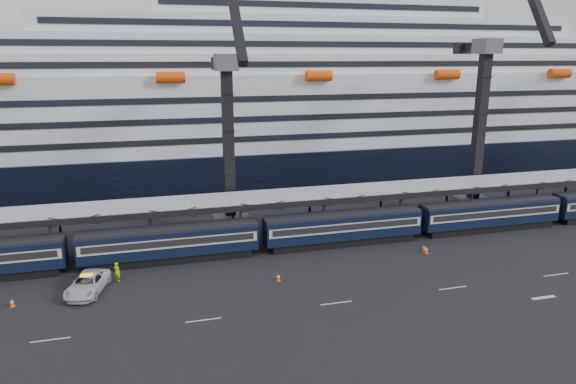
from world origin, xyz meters
name	(u,v)px	position (x,y,z in m)	size (l,w,h in m)	color
ground	(448,270)	(0.00, 0.00, 0.00)	(260.00, 260.00, 0.00)	black
lane_markings	(550,282)	(8.15, -5.23, 0.01)	(111.00, 4.27, 0.02)	beige
train	(369,224)	(-4.65, 10.00, 2.20)	(133.05, 3.00, 4.05)	black
canopy	(391,189)	(0.00, 14.00, 5.25)	(130.00, 6.25, 5.53)	gray
cruise_ship	(309,109)	(-1.08, 45.99, 12.34)	(214.09, 28.84, 34.00)	black
crane_dark_near	(229,138)	(-20.00, 18.59, 11.93)	(4.50, 17.75, 35.08)	#484A50
crane_dark_mid	(482,119)	(15.00, 17.59, 13.36)	(4.50, 18.24, 39.64)	#484A50
pickup_truck	(88,284)	(-35.98, 4.21, 0.85)	(2.83, 6.14, 1.71)	silver
worker	(117,272)	(-33.39, 6.15, 0.99)	(0.72, 0.47, 1.98)	#AEE10B
traffic_cone_a	(12,302)	(-42.24, 2.90, 0.41)	(0.42, 0.42, 0.84)	#FF4B08
traffic_cone_b	(86,284)	(-36.29, 5.35, 0.41)	(0.42, 0.42, 0.83)	#FF4B08
traffic_cone_c	(278,277)	(-17.90, 2.01, 0.42)	(0.43, 0.43, 0.85)	#FF4B08
traffic_cone_d	(426,250)	(0.16, 4.83, 0.42)	(0.43, 0.43, 0.86)	#FF4B08
traffic_cone_e	(424,248)	(0.32, 5.62, 0.34)	(0.34, 0.34, 0.68)	#FF4B08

